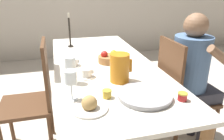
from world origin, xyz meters
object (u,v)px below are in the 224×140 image
object	(u,v)px
chair_opposite	(34,97)
jam_jar_amber	(183,96)
wine_glass_water	(70,64)
wine_glass_juice	(71,79)
fruit_bowl	(109,58)
jam_jar_red	(107,93)
serving_tray	(145,95)
red_pitcher	(120,68)
chair_person_side	(180,93)
person_seated	(193,72)
bread_plate	(89,105)
candlestick_tall	(70,34)
teacup_near_person	(87,74)
teacup_across	(73,63)

from	to	relation	value
chair_opposite	jam_jar_amber	world-z (taller)	chair_opposite
wine_glass_water	wine_glass_juice	distance (m)	0.26
chair_opposite	wine_glass_juice	distance (m)	0.70
wine_glass_water	fruit_bowl	xyz separation A→B (m)	(0.36, 0.35, -0.10)
wine_glass_water	jam_jar_red	world-z (taller)	wine_glass_water
serving_tray	jam_jar_amber	distance (m)	0.23
red_pitcher	wine_glass_juice	bearing A→B (deg)	-151.48
wine_glass_juice	jam_jar_red	distance (m)	0.24
chair_person_side	jam_jar_amber	bearing A→B (deg)	-31.80
person_seated	bread_plate	world-z (taller)	person_seated
jam_jar_amber	jam_jar_red	bearing A→B (deg)	161.02
red_pitcher	wine_glass_water	size ratio (longest dim) A/B	1.08
wine_glass_juice	serving_tray	distance (m)	0.46
wine_glass_juice	serving_tray	xyz separation A→B (m)	(0.44, -0.09, -0.12)
jam_jar_amber	candlestick_tall	bearing A→B (deg)	111.57
wine_glass_water	serving_tray	size ratio (longest dim) A/B	0.56
wine_glass_water	candlestick_tall	distance (m)	0.97
person_seated	chair_person_side	bearing A→B (deg)	-101.46
red_pitcher	person_seated	bearing A→B (deg)	7.27
serving_tray	candlestick_tall	xyz separation A→B (m)	(-0.35, 1.31, 0.13)
serving_tray	jam_jar_amber	size ratio (longest dim) A/B	5.72
bread_plate	candlestick_tall	distance (m)	1.37
candlestick_tall	red_pitcher	bearing A→B (deg)	-75.54
chair_person_side	person_seated	xyz separation A→B (m)	(0.09, -0.02, 0.19)
serving_tray	fruit_bowl	size ratio (longest dim) A/B	1.74
teacup_near_person	jam_jar_red	world-z (taller)	teacup_near_person
candlestick_tall	jam_jar_amber	bearing A→B (deg)	-68.43
chair_opposite	red_pitcher	size ratio (longest dim) A/B	4.80
wine_glass_juice	bread_plate	xyz separation A→B (m)	(0.08, -0.14, -0.11)
teacup_near_person	person_seated	bearing A→B (deg)	-2.78
wine_glass_juice	fruit_bowl	distance (m)	0.72
person_seated	red_pitcher	xyz separation A→B (m)	(-0.67, -0.09, 0.13)
chair_person_side	wine_glass_water	bearing A→B (deg)	-87.31
wine_glass_juice	serving_tray	size ratio (longest dim) A/B	0.56
chair_opposite	teacup_across	bearing A→B (deg)	-78.70
wine_glass_juice	chair_opposite	bearing A→B (deg)	118.08
wine_glass_water	candlestick_tall	size ratio (longest dim) A/B	0.51
wine_glass_water	bread_plate	xyz separation A→B (m)	(0.07, -0.39, -0.11)
chair_person_side	wine_glass_juice	size ratio (longest dim) A/B	5.18
teacup_near_person	bread_plate	distance (m)	0.46
chair_person_side	person_seated	bearing A→B (deg)	78.54
teacup_across	candlestick_tall	size ratio (longest dim) A/B	0.36
chair_person_side	candlestick_tall	distance (m)	1.31
chair_opposite	jam_jar_red	size ratio (longest dim) A/B	16.63
teacup_across	person_seated	bearing A→B (deg)	-18.19
red_pitcher	jam_jar_amber	world-z (taller)	red_pitcher
wine_glass_water	wine_glass_juice	xyz separation A→B (m)	(-0.02, -0.26, -0.00)
person_seated	wine_glass_water	bearing A→B (deg)	-88.63
chair_person_side	chair_opposite	distance (m)	1.24
chair_person_side	teacup_across	xyz separation A→B (m)	(-0.87, 0.30, 0.25)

